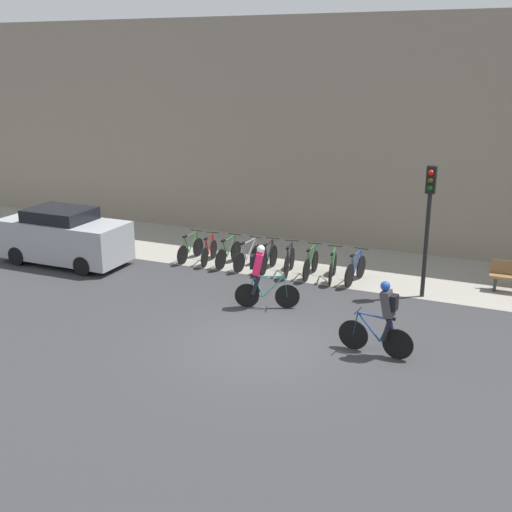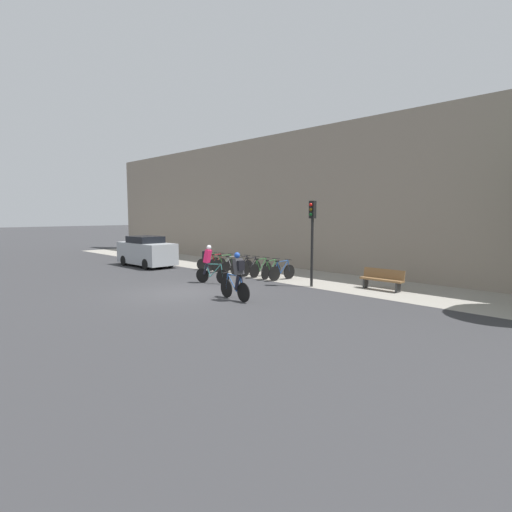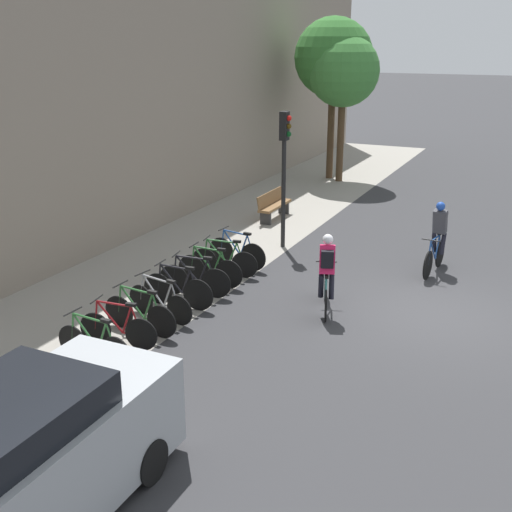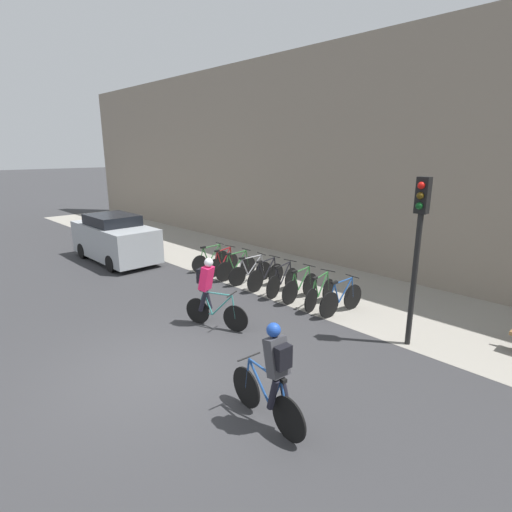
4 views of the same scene
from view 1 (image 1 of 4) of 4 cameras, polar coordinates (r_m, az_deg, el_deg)
ground at (r=15.54m, az=0.55°, el=-7.71°), size 200.00×200.00×0.00m
kerb_strip at (r=21.50m, az=7.66°, el=-0.72°), size 44.00×4.50×0.01m
building_facade at (r=23.09m, az=9.88°, el=10.58°), size 44.00×0.60×8.01m
cyclist_pink at (r=17.33m, az=0.40°, el=-1.67°), size 1.68×0.70×1.78m
cyclist_grey at (r=14.81m, az=11.28°, el=-5.35°), size 1.78×0.48×1.80m
parked_bike_0 at (r=21.75m, az=-5.85°, el=0.62°), size 0.46×1.65×0.95m
parked_bike_1 at (r=21.42m, az=-4.18°, el=0.41°), size 0.46×1.59×0.96m
parked_bike_2 at (r=21.10m, az=-2.47°, el=0.22°), size 0.46×1.74×0.98m
parked_bike_3 at (r=20.81m, az=-0.70°, el=-0.04°), size 0.46×1.70×0.96m
parked_bike_4 at (r=20.54m, az=1.12°, el=-0.22°), size 0.46×1.70×0.99m
parked_bike_5 at (r=20.29m, az=2.98°, el=-0.47°), size 0.47×1.71×0.99m
parked_bike_6 at (r=20.06m, az=4.89°, el=-0.71°), size 0.46×1.68×0.99m
parked_bike_7 at (r=19.85m, az=6.84°, el=-0.99°), size 0.47×1.70×0.97m
parked_bike_8 at (r=19.67m, az=8.83°, el=-1.20°), size 0.46×1.68×0.99m
traffic_light_pole at (r=18.32m, az=15.11°, el=4.15°), size 0.26×0.30×3.77m
parked_car at (r=22.14m, az=-16.68°, el=1.63°), size 4.30×1.84×1.85m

